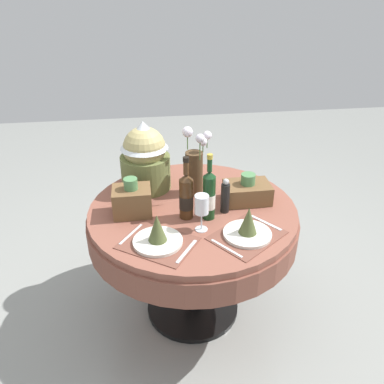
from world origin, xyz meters
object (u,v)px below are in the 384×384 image
(gift_tub_back_left, at_px, (145,154))
(place_setting_left, at_px, (158,235))
(dining_table, at_px, (193,226))
(flower_vase, at_px, (195,166))
(wine_bottle_centre, at_px, (209,195))
(wine_glass_right, at_px, (202,205))
(pepper_mill, at_px, (225,197))
(place_setting_right, at_px, (248,228))
(wine_bottle_left, at_px, (186,196))
(woven_basket_side_left, at_px, (132,200))
(woven_basket_side_right, at_px, (247,191))

(gift_tub_back_left, bearing_deg, place_setting_left, -86.90)
(dining_table, bearing_deg, flower_vase, 78.29)
(wine_bottle_centre, distance_m, wine_glass_right, 0.12)
(wine_glass_right, xyz_separation_m, pepper_mill, (0.15, 0.15, -0.05))
(place_setting_right, relative_size, wine_bottle_centre, 1.17)
(dining_table, height_order, wine_bottle_left, wine_bottle_left)
(place_setting_left, distance_m, wine_bottle_left, 0.28)
(wine_glass_right, relative_size, gift_tub_back_left, 0.47)
(place_setting_right, height_order, wine_bottle_left, wine_bottle_left)
(place_setting_left, relative_size, place_setting_right, 1.00)
(flower_vase, height_order, woven_basket_side_left, flower_vase)
(wine_bottle_left, bearing_deg, flower_vase, 72.61)
(place_setting_right, height_order, wine_glass_right, wine_glass_right)
(flower_vase, distance_m, woven_basket_side_left, 0.42)
(place_setting_right, distance_m, pepper_mill, 0.25)
(wine_bottle_centre, bearing_deg, place_setting_right, -50.07)
(dining_table, relative_size, woven_basket_side_right, 4.64)
(dining_table, height_order, pepper_mill, pepper_mill)
(gift_tub_back_left, distance_m, woven_basket_side_left, 0.33)
(dining_table, distance_m, wine_bottle_left, 0.28)
(dining_table, xyz_separation_m, wine_bottle_centre, (0.07, -0.12, 0.26))
(place_setting_left, xyz_separation_m, woven_basket_side_left, (-0.12, 0.29, 0.03))
(woven_basket_side_right, bearing_deg, flower_vase, 153.76)
(gift_tub_back_left, bearing_deg, woven_basket_side_right, -23.55)
(flower_vase, height_order, gift_tub_back_left, gift_tub_back_left)
(wine_glass_right, bearing_deg, woven_basket_side_right, 39.84)
(flower_vase, height_order, woven_basket_side_right, flower_vase)
(dining_table, xyz_separation_m, pepper_mill, (0.17, -0.07, 0.22))
(wine_bottle_centre, distance_m, woven_basket_side_left, 0.41)
(wine_bottle_left, distance_m, wine_glass_right, 0.14)
(place_setting_right, bearing_deg, place_setting_left, -179.77)
(wine_bottle_left, distance_m, wine_bottle_centre, 0.12)
(place_setting_right, xyz_separation_m, pepper_mill, (-0.06, 0.24, 0.04))
(wine_bottle_centre, bearing_deg, woven_basket_side_left, 165.86)
(flower_vase, relative_size, gift_tub_back_left, 0.97)
(wine_bottle_left, relative_size, woven_basket_side_right, 1.37)
(wine_bottle_centre, height_order, woven_basket_side_left, wine_bottle_centre)
(flower_vase, bearing_deg, wine_bottle_centre, -83.23)
(wine_glass_right, distance_m, pepper_mill, 0.22)
(dining_table, relative_size, wine_bottle_left, 3.39)
(place_setting_left, distance_m, flower_vase, 0.55)
(place_setting_left, relative_size, wine_bottle_centre, 1.17)
(place_setting_right, relative_size, gift_tub_back_left, 1.03)
(dining_table, distance_m, place_setting_right, 0.42)
(place_setting_right, bearing_deg, gift_tub_back_left, 129.15)
(flower_vase, height_order, pepper_mill, flower_vase)
(place_setting_left, xyz_separation_m, woven_basket_side_right, (0.53, 0.34, 0.01))
(wine_bottle_left, relative_size, wine_glass_right, 1.76)
(wine_bottle_left, bearing_deg, place_setting_left, -127.46)
(wine_bottle_left, bearing_deg, woven_basket_side_right, 18.75)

